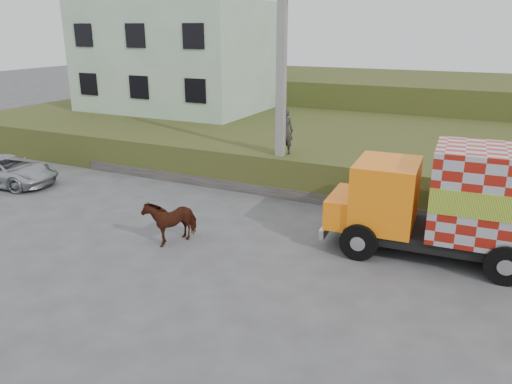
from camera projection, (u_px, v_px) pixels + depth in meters
The scene contains 10 objects.
ground at pixel (249, 241), 15.01m from camera, with size 120.00×120.00×0.00m, color #474749.
embankment at pixel (345, 148), 23.31m from camera, with size 40.00×12.00×1.50m, color #364F1A.
embankment_far at pixel (397, 100), 33.32m from camera, with size 40.00×12.00×3.00m, color #364F1A.
retaining_strip at pixel (252, 187), 19.36m from camera, with size 16.00×0.50×0.40m, color #595651.
building at pixel (181, 56), 29.26m from camera, with size 10.00×8.00×6.00m, color #B7D6BC.
utility_pole at pixel (281, 86), 18.07m from camera, with size 1.20×0.30×8.00m.
cargo_truck at pixel (478, 205), 13.23m from camera, with size 7.25×2.82×3.18m.
cow at pixel (171, 220), 14.84m from camera, with size 0.73×1.59×1.34m, color black.
suv at pixel (6, 171), 20.19m from camera, with size 1.95×4.23×1.18m, color silver.
pedestrian at pixel (285, 131), 18.85m from camera, with size 0.64×0.42×1.75m, color #312D2B.
Camera 1 is at (6.20, -12.31, 6.12)m, focal length 35.00 mm.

